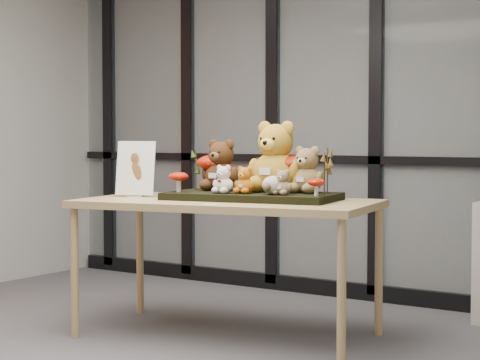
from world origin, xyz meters
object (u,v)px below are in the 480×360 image
Objects in this scene: bear_tan_back at (307,167)px; mushroom_front_right at (316,186)px; bear_white_bow at (224,178)px; sign_holder at (135,170)px; bear_small_yellow at (245,179)px; mushroom_back_left at (214,170)px; display_table at (227,210)px; mushroom_front_left at (179,181)px; bear_beige_small at (283,181)px; bear_pooh_yellow at (276,153)px; diorama_tray at (252,196)px; plush_cream_hedgehog at (273,184)px; mushroom_back_right at (292,172)px; bear_brown_medium at (221,162)px.

bear_tan_back is 0.30m from mushroom_front_right.
sign_holder is at bearing 172.91° from bear_white_bow.
mushroom_back_left is (-0.36, 0.18, 0.03)m from bear_small_yellow.
sign_holder is at bearing -172.45° from bear_tan_back.
display_table is 0.55m from bear_tan_back.
display_table is at bearing 22.49° from mushroom_front_left.
bear_beige_small is (0.39, 0.01, 0.19)m from display_table.
bear_white_bow is at bearing -87.51° from display_table.
mushroom_front_right is at bearing -5.41° from bear_small_yellow.
bear_beige_small is (0.18, -0.22, -0.16)m from bear_pooh_yellow.
diorama_tray is 0.15m from bear_small_yellow.
bear_pooh_yellow is 0.31m from plush_cream_hedgehog.
diorama_tray is at bearing -162.48° from bear_tan_back.
bear_pooh_yellow is at bearing 47.61° from diorama_tray.
mushroom_front_left is at bearing -145.97° from mushroom_back_right.
bear_beige_small is at bearing -14.58° from mushroom_back_left.
plush_cream_hedgehog is (0.47, -0.14, -0.12)m from bear_brown_medium.
bear_beige_small is at bearing -15.24° from sign_holder.
bear_pooh_yellow is at bearing 3.56° from bear_brown_medium.
display_table is 0.37m from mushroom_back_left.
bear_white_bow is at bearing -62.34° from bear_brown_medium.
display_table is 11.51× the size of bear_beige_small.
mushroom_back_right is 1.83× the size of mushroom_front_left.
bear_brown_medium is at bearing 61.68° from mushroom_front_left.
mushroom_back_left is 0.53m from mushroom_back_right.
diorama_tray is 0.38m from bear_tan_back.
mushroom_back_right reaches higher than bear_beige_small.
bear_white_bow is 1.53× the size of plush_cream_hedgehog.
bear_brown_medium is at bearing 140.90° from bear_small_yellow.
mushroom_front_left is (-0.30, -0.06, -0.03)m from bear_white_bow.
bear_beige_small is at bearing -26.97° from diorama_tray.
plush_cream_hedgehog is at bearing -73.11° from bear_pooh_yellow.
mushroom_front_right is 0.32× the size of sign_holder.
mushroom_back_left is at bearing 131.42° from display_table.
mushroom_back_right is 0.70m from mushroom_front_left.
bear_tan_back is (0.29, 0.16, 0.18)m from diorama_tray.
bear_pooh_yellow is at bearing 45.88° from bear_white_bow.
bear_white_bow is 0.59m from mushroom_front_right.
mushroom_back_left is (-0.64, -0.08, -0.03)m from bear_tan_back.
sign_holder is (-0.78, -0.09, 0.04)m from bear_small_yellow.
mushroom_back_right is at bearing 6.05° from bear_brown_medium.
bear_brown_medium is at bearing -176.44° from bear_pooh_yellow.
bear_pooh_yellow is at bearing 174.47° from bear_tan_back.
bear_white_bow is (-0.11, -0.15, 0.12)m from diorama_tray.
mushroom_front_left is 1.19× the size of mushroom_front_right.
bear_white_bow is at bearing -153.04° from bear_tan_back.
bear_tan_back is 1.25× the size of mushroom_back_right.
mushroom_front_right is at bearing -17.57° from diorama_tray.
diorama_tray is 3.29× the size of bear_tan_back.
bear_brown_medium is 0.47m from mushroom_back_right.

